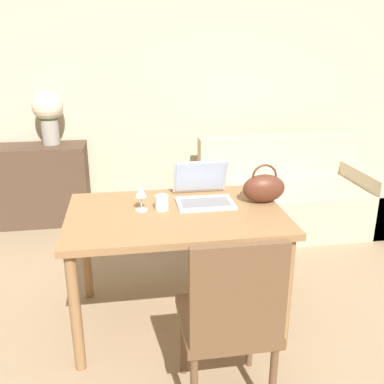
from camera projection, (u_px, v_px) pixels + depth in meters
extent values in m
cube|color=beige|center=(156.00, 80.00, 4.30)|extent=(10.00, 0.06, 2.70)
cube|color=olive|center=(176.00, 215.00, 2.56)|extent=(1.29, 0.85, 0.04)
cylinder|color=olive|center=(75.00, 313.00, 2.26)|extent=(0.06, 0.06, 0.72)
cylinder|color=olive|center=(286.00, 294.00, 2.43)|extent=(0.06, 0.06, 0.72)
cylinder|color=olive|center=(86.00, 251.00, 2.94)|extent=(0.06, 0.06, 0.72)
cylinder|color=olive|center=(250.00, 239.00, 3.11)|extent=(0.06, 0.06, 0.72)
cube|color=brown|center=(226.00, 320.00, 2.06)|extent=(0.44, 0.44, 0.05)
cube|color=brown|center=(239.00, 296.00, 1.78)|extent=(0.42, 0.04, 0.48)
cylinder|color=brown|center=(183.00, 340.00, 2.28)|extent=(0.04, 0.04, 0.42)
cylinder|color=brown|center=(250.00, 333.00, 2.33)|extent=(0.04, 0.04, 0.42)
cylinder|color=brown|center=(272.00, 384.00, 1.99)|extent=(0.04, 0.04, 0.42)
cube|color=#C1B293|center=(289.00, 205.00, 4.16)|extent=(1.66, 0.94, 0.42)
cube|color=#C1B293|center=(279.00, 155.00, 4.37)|extent=(1.66, 0.20, 0.40)
cube|color=#C1B293|center=(216.00, 203.00, 4.03)|extent=(0.20, 0.94, 0.56)
cube|color=#C1B293|center=(360.00, 195.00, 4.25)|extent=(0.20, 0.94, 0.56)
cube|color=#4C3828|center=(39.00, 185.00, 4.19)|extent=(0.94, 0.40, 0.78)
cube|color=silver|center=(205.00, 203.00, 2.67)|extent=(0.35, 0.25, 0.02)
cube|color=gray|center=(205.00, 202.00, 2.66)|extent=(0.30, 0.16, 0.00)
cube|color=silver|center=(200.00, 177.00, 2.79)|extent=(0.35, 0.10, 0.23)
cube|color=silver|center=(201.00, 176.00, 2.79)|extent=(0.32, 0.09, 0.21)
cylinder|color=silver|center=(162.00, 203.00, 2.58)|extent=(0.08, 0.08, 0.09)
cylinder|color=silver|center=(141.00, 210.00, 2.57)|extent=(0.07, 0.07, 0.01)
cylinder|color=silver|center=(141.00, 203.00, 2.56)|extent=(0.01, 0.01, 0.08)
cone|color=silver|center=(141.00, 191.00, 2.53)|extent=(0.07, 0.07, 0.07)
ellipsoid|color=#592D1E|center=(264.00, 188.00, 2.68)|extent=(0.27, 0.15, 0.18)
torus|color=#592D1E|center=(264.00, 177.00, 2.66)|extent=(0.16, 0.01, 0.16)
cylinder|color=#9E998E|center=(50.00, 131.00, 4.08)|extent=(0.16, 0.16, 0.26)
sphere|color=#3D6B38|center=(48.00, 112.00, 4.02)|extent=(0.22, 0.22, 0.22)
sphere|color=beige|center=(48.00, 106.00, 4.01)|extent=(0.29, 0.29, 0.29)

